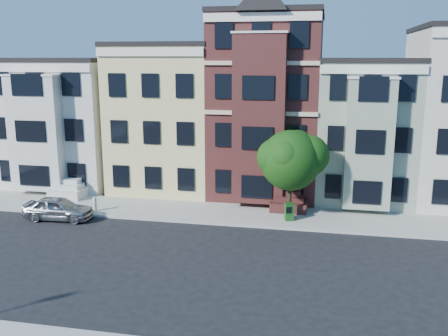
% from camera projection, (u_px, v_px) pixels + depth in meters
% --- Properties ---
extents(ground, '(120.00, 120.00, 0.00)m').
position_uv_depth(ground, '(229.00, 272.00, 22.20)').
color(ground, black).
extents(far_sidewalk, '(60.00, 4.00, 0.15)m').
position_uv_depth(far_sidewalk, '(254.00, 215.00, 29.84)').
color(far_sidewalk, '#9E9B93').
rests_on(far_sidewalk, ground).
extents(house_white, '(8.00, 9.00, 9.00)m').
position_uv_depth(house_white, '(72.00, 122.00, 38.00)').
color(house_white, silver).
rests_on(house_white, ground).
extents(house_yellow, '(7.00, 9.00, 10.00)m').
position_uv_depth(house_yellow, '(172.00, 118.00, 36.34)').
color(house_yellow, '#DED089').
rests_on(house_yellow, ground).
extents(house_brown, '(7.00, 9.00, 12.00)m').
position_uv_depth(house_brown, '(268.00, 106.00, 34.77)').
color(house_brown, '#411B1A').
rests_on(house_brown, ground).
extents(house_green, '(6.00, 9.00, 9.00)m').
position_uv_depth(house_green, '(363.00, 130.00, 33.84)').
color(house_green, gray).
rests_on(house_green, ground).
extents(street_tree, '(5.57, 5.57, 6.38)m').
position_uv_depth(street_tree, '(290.00, 164.00, 28.50)').
color(street_tree, '#1D4F13').
rests_on(street_tree, far_sidewalk).
extents(parked_car, '(4.11, 1.82, 1.37)m').
position_uv_depth(parked_car, '(58.00, 208.00, 29.18)').
color(parked_car, '#96999D').
rests_on(parked_car, ground).
extents(newspaper_box, '(0.58, 0.55, 1.04)m').
position_uv_depth(newspaper_box, '(289.00, 212.00, 28.63)').
color(newspaper_box, '#195219').
rests_on(newspaper_box, far_sidewalk).
extents(fire_hydrant, '(0.33, 0.33, 0.72)m').
position_uv_depth(fire_hydrant, '(95.00, 205.00, 30.36)').
color(fire_hydrant, beige).
rests_on(fire_hydrant, far_sidewalk).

